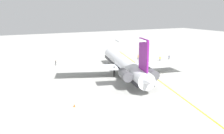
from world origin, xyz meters
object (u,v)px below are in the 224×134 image
at_px(ground_crew_near_nose, 169,57).
at_px(safety_cone_wingtip, 74,106).
at_px(main_jetliner, 125,65).
at_px(ground_crew_near_tail, 160,58).
at_px(ground_crew_starboard, 56,62).
at_px(ground_crew_portside, 138,57).

height_order(ground_crew_near_nose, safety_cone_wingtip, ground_crew_near_nose).
height_order(main_jetliner, safety_cone_wingtip, main_jetliner).
bearing_deg(ground_crew_near_tail, safety_cone_wingtip, -174.71).
bearing_deg(ground_crew_starboard, safety_cone_wingtip, -117.88).
xyz_separation_m(ground_crew_near_nose, ground_crew_near_tail, (-1.09, 5.22, 0.10)).
xyz_separation_m(ground_crew_portside, ground_crew_starboard, (4.04, 31.66, -0.03)).
xyz_separation_m(main_jetliner, ground_crew_near_tail, (13.72, -23.23, -2.33)).
bearing_deg(safety_cone_wingtip, main_jetliner, -52.94).
bearing_deg(main_jetliner, ground_crew_near_tail, -44.75).
height_order(ground_crew_near_tail, safety_cone_wingtip, ground_crew_near_tail).
bearing_deg(ground_crew_near_nose, safety_cone_wingtip, 26.68).
relative_size(ground_crew_near_nose, ground_crew_portside, 0.95).
bearing_deg(ground_crew_starboard, ground_crew_near_tail, -34.11).
distance_m(ground_crew_near_nose, safety_cone_wingtip, 58.19).
xyz_separation_m(ground_crew_near_tail, ground_crew_portside, (6.70, 5.56, -0.05)).
bearing_deg(ground_crew_near_nose, ground_crew_starboard, -17.94).
bearing_deg(main_jetliner, safety_cone_wingtip, 141.75).
xyz_separation_m(main_jetliner, ground_crew_portside, (20.41, -17.67, -2.38)).
xyz_separation_m(main_jetliner, safety_cone_wingtip, (-15.86, 21.00, -3.21)).
height_order(ground_crew_portside, safety_cone_wingtip, ground_crew_portside).
distance_m(main_jetliner, ground_crew_portside, 27.11).
height_order(ground_crew_near_nose, ground_crew_near_tail, ground_crew_near_tail).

